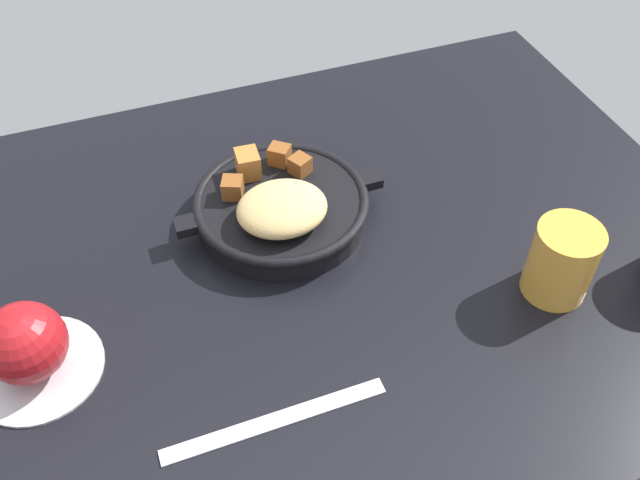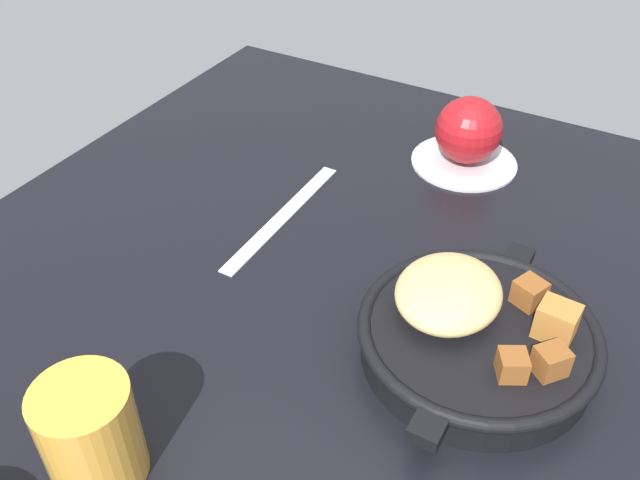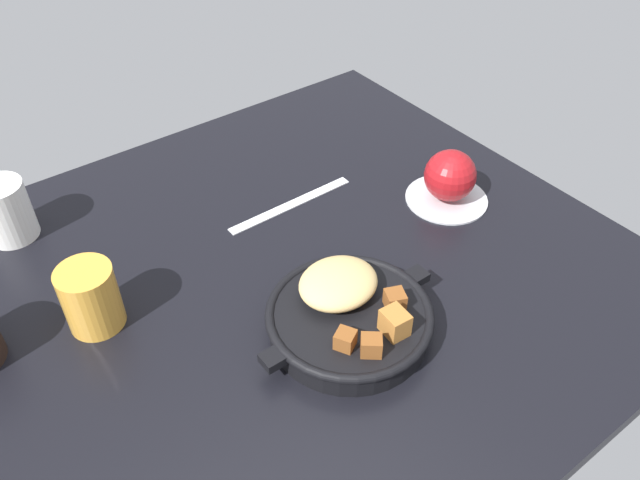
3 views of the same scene
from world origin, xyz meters
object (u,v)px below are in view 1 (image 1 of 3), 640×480
cast_iron_skillet (281,206)px  butter_knife (275,420)px  red_apple (25,343)px  juice_glass_amber (562,261)px

cast_iron_skillet → butter_knife: bearing=70.8°
cast_iron_skillet → red_apple: (28.11, 11.06, 1.92)cm
butter_knife → juice_glass_amber: bearing=-171.8°
red_apple → juice_glass_amber: size_ratio=0.91×
juice_glass_amber → cast_iron_skillet: bearing=-38.9°
red_apple → butter_knife: red_apple is taller
butter_knife → juice_glass_amber: 32.89cm
cast_iron_skillet → butter_knife: 25.62cm
butter_knife → juice_glass_amber: (-32.28, -4.81, 4.07)cm
cast_iron_skillet → juice_glass_amber: 30.75cm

